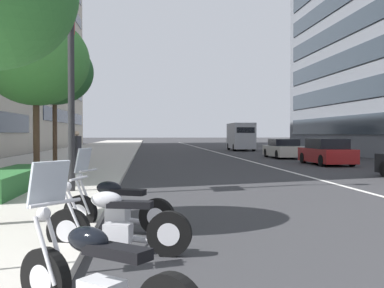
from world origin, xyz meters
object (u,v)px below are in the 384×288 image
Objects in this scene: street_tree_mid_sidewalk at (36,61)px; pedestrian_on_plaza at (77,149)px; delivery_van_ahead at (241,136)px; street_tree_far_plaza at (54,72)px; car_far_down_avenue at (327,152)px; car_lead_in_lane at (283,149)px; motorcycle_far_end_row at (99,279)px; motorcycle_nearest_camera at (117,225)px; motorcycle_second_in_row at (116,207)px; street_lamp_with_banners at (85,13)px.

pedestrian_on_plaza is (5.80, -0.55, -3.26)m from street_tree_mid_sidewalk.
delivery_van_ahead is 0.97× the size of street_tree_far_plaza.
pedestrian_on_plaza is (-2.60, 13.22, 0.32)m from car_far_down_avenue.
street_tree_mid_sidewalk reaches higher than car_lead_in_lane.
motorcycle_far_end_row is 0.29× the size of delivery_van_ahead.
car_far_down_avenue is (18.55, -10.38, 0.27)m from motorcycle_nearest_camera.
street_tree_far_plaza reaches higher than car_lead_in_lane.
delivery_van_ahead is at bearing -82.63° from motorcycle_second_in_row.
motorcycle_second_in_row is at bearing 157.24° from car_lead_in_lane.
delivery_van_ahead is 36.52m from street_lamp_with_banners.
car_lead_in_lane is 0.58× the size of street_lamp_with_banners.
car_far_down_avenue is (17.02, -10.49, 0.25)m from motorcycle_second_in_row.
street_tree_mid_sidewalk is (-30.86, 13.46, 2.78)m from delivery_van_ahead.
car_lead_in_lane is 22.90m from street_lamp_with_banners.
motorcycle_far_end_row is at bearing 152.73° from car_far_down_avenue.
street_lamp_with_banners is 4.33m from street_tree_mid_sidewalk.
car_lead_in_lane is 21.03m from street_tree_mid_sidewalk.
street_lamp_with_banners reaches higher than car_far_down_avenue.
motorcycle_nearest_camera is at bearing 115.98° from motorcycle_second_in_row.
motorcycle_far_end_row reaches higher than motorcycle_nearest_camera.
street_tree_mid_sidewalk is 3.35× the size of pedestrian_on_plaza.
motorcycle_second_in_row is 0.43× the size of car_lead_in_lane.
car_lead_in_lane is at bearing -40.61° from street_tree_mid_sidewalk.
motorcycle_second_in_row is 0.35× the size of street_tree_mid_sidewalk.
car_far_down_avenue is at bearing -58.64° from street_tree_mid_sidewalk.
street_tree_mid_sidewalk is (-8.40, 13.77, 3.58)m from car_far_down_avenue.
motorcycle_far_end_row is 0.82× the size of motorcycle_nearest_camera.
street_tree_far_plaza is at bearing 14.84° from street_lamp_with_banners.
street_tree_far_plaza reaches higher than car_far_down_avenue.
motorcycle_nearest_camera is at bearing 123.48° from pedestrian_on_plaza.
motorcycle_nearest_camera is 27.78m from car_lead_in_lane.
motorcycle_nearest_camera is 0.45× the size of car_lead_in_lane.
motorcycle_second_in_row is at bearing -165.75° from street_tree_far_plaza.
street_lamp_with_banners is at bearing -64.76° from motorcycle_nearest_camera.
street_tree_far_plaza is 4.15m from pedestrian_on_plaza.
motorcycle_far_end_row is 0.22× the size of street_lamp_with_banners.
street_lamp_with_banners is (-12.08, 11.63, 4.34)m from car_far_down_avenue.
street_tree_far_plaza reaches higher than motorcycle_second_in_row.
motorcycle_nearest_camera is 18.19m from street_tree_far_plaza.
car_lead_in_lane is at bearing -177.78° from delivery_van_ahead.
motorcycle_nearest_camera is (2.56, 0.00, -0.02)m from motorcycle_far_end_row.
motorcycle_nearest_camera is 8.05m from street_lamp_with_banners.
car_far_down_avenue is 22.48m from delivery_van_ahead.
pedestrian_on_plaza is (-1.23, -1.25, -3.76)m from street_tree_far_plaza.
motorcycle_second_in_row is at bearing 124.10° from pedestrian_on_plaza.
motorcycle_nearest_camera is 0.37× the size of street_tree_mid_sidewalk.
motorcycle_far_end_row is at bearing 113.38° from motorcycle_second_in_row.
street_tree_mid_sidewalk reaches higher than motorcycle_nearest_camera.
street_lamp_with_banners is at bearing 149.67° from car_lead_in_lane.
street_tree_mid_sidewalk reaches higher than car_far_down_avenue.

